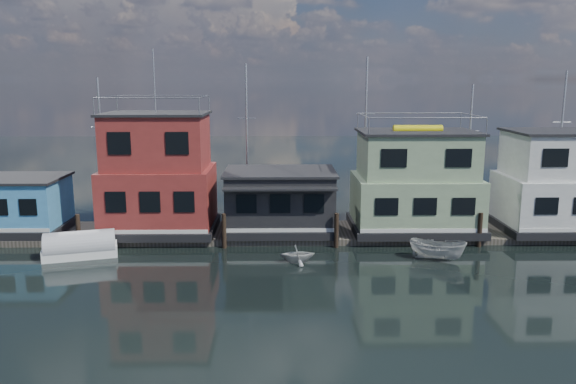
{
  "coord_description": "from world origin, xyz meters",
  "views": [
    {
      "loc": [
        -0.57,
        -24.53,
        10.34
      ],
      "look_at": [
        0.03,
        12.0,
        3.0
      ],
      "focal_mm": 35.0,
      "sensor_mm": 36.0,
      "label": 1
    }
  ],
  "objects_px": {
    "houseboat_blue": "(16,205)",
    "dinghy_white": "(297,254)",
    "houseboat_red": "(159,176)",
    "motorboat": "(437,249)",
    "houseboat_green": "(415,183)",
    "houseboat_dark": "(280,201)",
    "houseboat_white": "(564,183)",
    "tarp_runabout": "(80,247)"
  },
  "relations": [
    {
      "from": "houseboat_white",
      "to": "houseboat_blue",
      "type": "bearing_deg",
      "value": -180.0
    },
    {
      "from": "houseboat_red",
      "to": "houseboat_green",
      "type": "height_order",
      "value": "houseboat_red"
    },
    {
      "from": "dinghy_white",
      "to": "tarp_runabout",
      "type": "height_order",
      "value": "tarp_runabout"
    },
    {
      "from": "houseboat_red",
      "to": "houseboat_dark",
      "type": "bearing_deg",
      "value": -0.14
    },
    {
      "from": "motorboat",
      "to": "houseboat_green",
      "type": "bearing_deg",
      "value": 25.83
    },
    {
      "from": "houseboat_blue",
      "to": "houseboat_dark",
      "type": "relative_size",
      "value": 0.86
    },
    {
      "from": "houseboat_blue",
      "to": "houseboat_dark",
      "type": "xyz_separation_m",
      "value": [
        17.5,
        -0.02,
        0.21
      ]
    },
    {
      "from": "houseboat_dark",
      "to": "tarp_runabout",
      "type": "xyz_separation_m",
      "value": [
        -11.85,
        -4.45,
        -1.79
      ]
    },
    {
      "from": "houseboat_red",
      "to": "houseboat_dark",
      "type": "height_order",
      "value": "houseboat_red"
    },
    {
      "from": "houseboat_blue",
      "to": "dinghy_white",
      "type": "distance_m",
      "value": 19.4
    },
    {
      "from": "houseboat_white",
      "to": "motorboat",
      "type": "distance_m",
      "value": 11.58
    },
    {
      "from": "houseboat_blue",
      "to": "houseboat_red",
      "type": "height_order",
      "value": "houseboat_red"
    },
    {
      "from": "houseboat_red",
      "to": "motorboat",
      "type": "height_order",
      "value": "houseboat_red"
    },
    {
      "from": "houseboat_white",
      "to": "dinghy_white",
      "type": "xyz_separation_m",
      "value": [
        -18.03,
        -5.71,
        -3.01
      ]
    },
    {
      "from": "houseboat_green",
      "to": "dinghy_white",
      "type": "bearing_deg",
      "value": -144.58
    },
    {
      "from": "houseboat_green",
      "to": "houseboat_dark",
      "type": "bearing_deg",
      "value": -179.88
    },
    {
      "from": "houseboat_white",
      "to": "dinghy_white",
      "type": "height_order",
      "value": "houseboat_white"
    },
    {
      "from": "houseboat_white",
      "to": "houseboat_red",
      "type": "bearing_deg",
      "value": -180.0
    },
    {
      "from": "houseboat_blue",
      "to": "houseboat_red",
      "type": "xyz_separation_m",
      "value": [
        9.5,
        0.0,
        1.9
      ]
    },
    {
      "from": "houseboat_red",
      "to": "houseboat_white",
      "type": "distance_m",
      "value": 27.01
    },
    {
      "from": "houseboat_green",
      "to": "dinghy_white",
      "type": "relative_size",
      "value": 4.18
    },
    {
      "from": "houseboat_dark",
      "to": "tarp_runabout",
      "type": "bearing_deg",
      "value": -159.41
    },
    {
      "from": "dinghy_white",
      "to": "motorboat",
      "type": "bearing_deg",
      "value": -92.97
    },
    {
      "from": "houseboat_blue",
      "to": "motorboat",
      "type": "height_order",
      "value": "houseboat_blue"
    },
    {
      "from": "houseboat_blue",
      "to": "houseboat_white",
      "type": "xyz_separation_m",
      "value": [
        36.5,
        0.0,
        1.33
      ]
    },
    {
      "from": "motorboat",
      "to": "tarp_runabout",
      "type": "relative_size",
      "value": 0.74
    },
    {
      "from": "houseboat_white",
      "to": "motorboat",
      "type": "xyz_separation_m",
      "value": [
        -9.85,
        -5.35,
        -2.9
      ]
    },
    {
      "from": "houseboat_white",
      "to": "houseboat_green",
      "type": "bearing_deg",
      "value": 180.0
    },
    {
      "from": "houseboat_white",
      "to": "tarp_runabout",
      "type": "relative_size",
      "value": 1.89
    },
    {
      "from": "houseboat_green",
      "to": "motorboat",
      "type": "relative_size",
      "value": 2.56
    },
    {
      "from": "houseboat_red",
      "to": "dinghy_white",
      "type": "xyz_separation_m",
      "value": [
        8.97,
        -5.71,
        -3.57
      ]
    },
    {
      "from": "houseboat_green",
      "to": "houseboat_white",
      "type": "height_order",
      "value": "houseboat_green"
    },
    {
      "from": "houseboat_green",
      "to": "dinghy_white",
      "type": "distance_m",
      "value": 10.31
    },
    {
      "from": "houseboat_blue",
      "to": "dinghy_white",
      "type": "height_order",
      "value": "houseboat_blue"
    },
    {
      "from": "tarp_runabout",
      "to": "houseboat_red",
      "type": "bearing_deg",
      "value": 33.3
    },
    {
      "from": "houseboat_red",
      "to": "houseboat_white",
      "type": "bearing_deg",
      "value": 0.0
    },
    {
      "from": "houseboat_red",
      "to": "motorboat",
      "type": "relative_size",
      "value": 3.62
    },
    {
      "from": "houseboat_white",
      "to": "dinghy_white",
      "type": "relative_size",
      "value": 4.18
    },
    {
      "from": "houseboat_blue",
      "to": "houseboat_white",
      "type": "relative_size",
      "value": 0.76
    },
    {
      "from": "dinghy_white",
      "to": "motorboat",
      "type": "xyz_separation_m",
      "value": [
        8.18,
        0.36,
        0.1
      ]
    },
    {
      "from": "motorboat",
      "to": "houseboat_white",
      "type": "bearing_deg",
      "value": -37.22
    },
    {
      "from": "houseboat_green",
      "to": "houseboat_red",
      "type": "bearing_deg",
      "value": -180.0
    }
  ]
}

